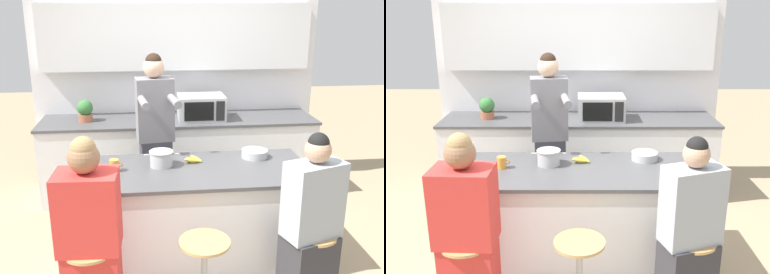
# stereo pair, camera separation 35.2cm
# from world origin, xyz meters

# --- Properties ---
(ground_plane) EXTENTS (16.00, 16.00, 0.00)m
(ground_plane) POSITION_xyz_m (0.00, 0.00, 0.00)
(ground_plane) COLOR tan
(wall_back) EXTENTS (3.38, 0.22, 2.70)m
(wall_back) POSITION_xyz_m (0.00, 1.81, 1.54)
(wall_back) COLOR white
(wall_back) RESTS_ON ground_plane
(back_counter) EXTENTS (3.14, 0.70, 0.93)m
(back_counter) POSITION_xyz_m (0.00, 1.48, 0.46)
(back_counter) COLOR silver
(back_counter) RESTS_ON ground_plane
(kitchen_island) EXTENTS (1.94, 0.83, 0.89)m
(kitchen_island) POSITION_xyz_m (0.00, 0.00, 0.45)
(kitchen_island) COLOR black
(kitchen_island) RESTS_ON ground_plane
(person_cooking) EXTENTS (0.42, 0.59, 1.76)m
(person_cooking) POSITION_xyz_m (-0.29, 0.71, 0.89)
(person_cooking) COLOR #383842
(person_cooking) RESTS_ON ground_plane
(person_wrapped_blanket) EXTENTS (0.42, 0.30, 1.41)m
(person_wrapped_blanket) POSITION_xyz_m (-0.76, -0.72, 0.67)
(person_wrapped_blanket) COLOR red
(person_wrapped_blanket) RESTS_ON ground_plane
(person_seated_near) EXTENTS (0.44, 0.36, 1.39)m
(person_seated_near) POSITION_xyz_m (0.75, -0.72, 0.63)
(person_seated_near) COLOR #333338
(person_seated_near) RESTS_ON ground_plane
(cooking_pot) EXTENTS (0.29, 0.20, 0.13)m
(cooking_pot) POSITION_xyz_m (-0.26, 0.10, 0.95)
(cooking_pot) COLOR #B7BABC
(cooking_pot) RESTS_ON kitchen_island
(fruit_bowl) EXTENTS (0.23, 0.23, 0.07)m
(fruit_bowl) POSITION_xyz_m (0.57, 0.22, 0.92)
(fruit_bowl) COLOR #B7BABC
(fruit_bowl) RESTS_ON kitchen_island
(coffee_cup_near) EXTENTS (0.11, 0.08, 0.10)m
(coffee_cup_near) POSITION_xyz_m (-0.64, 0.02, 0.94)
(coffee_cup_near) COLOR orange
(coffee_cup_near) RESTS_ON kitchen_island
(banana_bunch) EXTENTS (0.17, 0.13, 0.06)m
(banana_bunch) POSITION_xyz_m (0.01, 0.15, 0.91)
(banana_bunch) COLOR yellow
(banana_bunch) RESTS_ON kitchen_island
(microwave) EXTENTS (0.52, 0.40, 0.28)m
(microwave) POSITION_xyz_m (0.25, 1.43, 1.06)
(microwave) COLOR #B2B5B7
(microwave) RESTS_ON back_counter
(potted_plant) EXTENTS (0.18, 0.18, 0.25)m
(potted_plant) POSITION_xyz_m (-1.05, 1.48, 1.05)
(potted_plant) COLOR #A86042
(potted_plant) RESTS_ON back_counter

